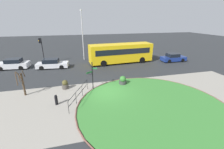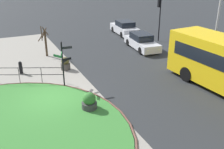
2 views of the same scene
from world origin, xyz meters
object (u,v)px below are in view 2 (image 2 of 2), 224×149
object	(u,v)px
traffic_light_near	(159,11)
planter_near_signpost	(89,102)
signpost_directional	(63,61)
planter_kerbside	(65,64)
lamppost_tall	(220,4)
car_near_lane	(142,42)
car_far_lane	(125,28)
bollard_foreground	(21,67)
street_tree_bare	(45,41)

from	to	relation	value
traffic_light_near	planter_near_signpost	distance (m)	15.55
signpost_directional	planter_kerbside	distance (m)	3.23
lamppost_tall	planter_kerbside	size ratio (longest dim) A/B	8.62
car_near_lane	car_far_lane	distance (m)	5.74
car_near_lane	planter_kerbside	xyz separation A→B (m)	(2.17, -7.98, -0.21)
signpost_directional	planter_near_signpost	bearing A→B (deg)	6.40
signpost_directional	lamppost_tall	world-z (taller)	lamppost_tall
signpost_directional	bollard_foreground	bearing A→B (deg)	-146.48
street_tree_bare	planter_near_signpost	bearing A→B (deg)	0.87
car_near_lane	planter_near_signpost	world-z (taller)	car_near_lane
planter_near_signpost	street_tree_bare	world-z (taller)	street_tree_bare
traffic_light_near	bollard_foreground	bearing A→B (deg)	95.76
car_near_lane	traffic_light_near	world-z (taller)	traffic_light_near
car_near_lane	traffic_light_near	xyz separation A→B (m)	(-1.72, 2.98, 2.39)
lamppost_tall	street_tree_bare	distance (m)	14.50
signpost_directional	car_near_lane	world-z (taller)	signpost_directional
planter_near_signpost	planter_kerbside	size ratio (longest dim) A/B	1.04
signpost_directional	traffic_light_near	distance (m)	13.67
signpost_directional	planter_near_signpost	xyz separation A→B (m)	(3.50, 0.39, -1.28)
car_near_lane	car_far_lane	bearing A→B (deg)	174.22
car_far_lane	planter_near_signpost	distance (m)	17.07
lamppost_tall	car_far_lane	bearing A→B (deg)	-165.79
signpost_directional	street_tree_bare	size ratio (longest dim) A/B	1.15
signpost_directional	planter_near_signpost	size ratio (longest dim) A/B	2.95
bollard_foreground	lamppost_tall	distance (m)	15.92
signpost_directional	street_tree_bare	xyz separation A→B (m)	(-6.64, 0.24, -0.36)
bollard_foreground	car_near_lane	xyz separation A→B (m)	(-1.54, 11.14, 0.18)
car_far_lane	street_tree_bare	xyz separation A→B (m)	(3.98, -9.75, 0.68)
car_near_lane	car_far_lane	size ratio (longest dim) A/B	1.05
car_far_lane	lamppost_tall	world-z (taller)	lamppost_tall
bollard_foreground	traffic_light_near	bearing A→B (deg)	103.00
lamppost_tall	planter_kerbside	xyz separation A→B (m)	(-2.89, -11.83, -4.11)
lamppost_tall	traffic_light_near	bearing A→B (deg)	-172.72
traffic_light_near	street_tree_bare	xyz separation A→B (m)	(0.08, -11.59, -1.67)
street_tree_bare	planter_kerbside	bearing A→B (deg)	9.33
lamppost_tall	street_tree_bare	xyz separation A→B (m)	(-6.70, -12.46, -3.18)
car_far_lane	traffic_light_near	bearing A→B (deg)	-149.92
street_tree_bare	lamppost_tall	bearing A→B (deg)	61.73
car_far_lane	planter_kerbside	size ratio (longest dim) A/B	4.55
lamppost_tall	planter_near_signpost	bearing A→B (deg)	-74.39
lamppost_tall	street_tree_bare	world-z (taller)	lamppost_tall
traffic_light_near	street_tree_bare	distance (m)	11.71
traffic_light_near	street_tree_bare	size ratio (longest dim) A/B	1.59
car_far_lane	bollard_foreground	bearing A→B (deg)	125.09
car_near_lane	lamppost_tall	xyz separation A→B (m)	(5.05, 3.85, 3.90)
car_far_lane	traffic_light_near	distance (m)	4.91
car_near_lane	traffic_light_near	bearing A→B (deg)	125.74
signpost_directional	bollard_foreground	distance (m)	4.33
lamppost_tall	bollard_foreground	bearing A→B (deg)	-103.21
signpost_directional	street_tree_bare	bearing A→B (deg)	177.95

